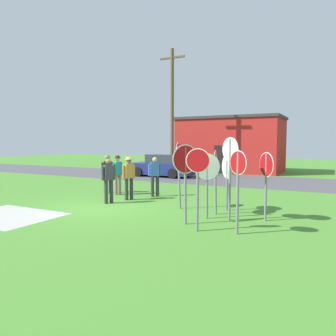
{
  "coord_description": "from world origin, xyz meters",
  "views": [
    {
      "loc": [
        7.34,
        -9.12,
        2.32
      ],
      "look_at": [
        1.42,
        2.23,
        1.3
      ],
      "focal_mm": 34.57,
      "sensor_mm": 36.0,
      "label": 1
    }
  ],
  "objects": [
    {
      "name": "stop_sign_nearest",
      "position": [
        3.94,
        0.71,
        1.42
      ],
      "size": [
        0.21,
        0.84,
        2.07
      ],
      "color": "slate",
      "rests_on": "ground"
    },
    {
      "name": "concrete_path",
      "position": [
        -1.83,
        -2.56,
        0.0
      ],
      "size": [
        3.2,
        2.4,
        0.01
      ],
      "primitive_type": "cube",
      "color": "#ADAAA3",
      "rests_on": "ground"
    },
    {
      "name": "stop_sign_leaning_right",
      "position": [
        5.54,
        0.57,
        1.38
      ],
      "size": [
        0.5,
        0.54,
        2.03
      ],
      "color": "slate",
      "rests_on": "ground"
    },
    {
      "name": "ground_plane",
      "position": [
        0.0,
        0.0,
        0.0
      ],
      "size": [
        80.0,
        80.0,
        0.0
      ],
      "primitive_type": "plane",
      "color": "#47842D"
    },
    {
      "name": "person_holding_notes",
      "position": [
        0.48,
        2.81,
        0.95
      ],
      "size": [
        0.46,
        0.4,
        1.69
      ],
      "color": "#2D2D33",
      "rests_on": "ground"
    },
    {
      "name": "parked_car_on_street",
      "position": [
        -3.15,
        10.17,
        0.69
      ],
      "size": [
        4.33,
        2.08,
        1.51
      ],
      "color": "navy",
      "rests_on": "ground"
    },
    {
      "name": "person_on_left",
      "position": [
        -0.05,
        1.63,
        1.01
      ],
      "size": [
        0.45,
        0.52,
        1.74
      ],
      "color": "#2D2D33",
      "rests_on": "ground"
    },
    {
      "name": "stop_sign_center_cluster",
      "position": [
        3.88,
        0.08,
        1.35
      ],
      "size": [
        0.68,
        0.51,
        1.99
      ],
      "color": "slate",
      "rests_on": "ground"
    },
    {
      "name": "person_with_sunhat",
      "position": [
        -1.22,
        2.47,
        0.98
      ],
      "size": [
        0.31,
        0.56,
        1.74
      ],
      "color": "#7A6B56",
      "rests_on": "ground"
    },
    {
      "name": "person_in_blue",
      "position": [
        -0.3,
        0.64,
        0.95
      ],
      "size": [
        0.35,
        0.53,
        1.69
      ],
      "color": "#2D2D33",
      "rests_on": "ground"
    },
    {
      "name": "building_background",
      "position": [
        -0.18,
        16.21,
        2.16
      ],
      "size": [
        8.01,
        4.87,
        4.3
      ],
      "color": "#B2231E",
      "rests_on": "ground"
    },
    {
      "name": "stop_sign_rear_left",
      "position": [
        4.09,
        1.46,
        1.3
      ],
      "size": [
        0.57,
        0.61,
        1.91
      ],
      "color": "slate",
      "rests_on": "ground"
    },
    {
      "name": "utility_pole",
      "position": [
        -2.65,
        10.65,
        4.47
      ],
      "size": [
        1.8,
        0.24,
        8.58
      ],
      "color": "brown",
      "rests_on": "ground"
    },
    {
      "name": "street_asphalt",
      "position": [
        0.0,
        10.38,
        0.0
      ],
      "size": [
        60.0,
        6.4,
        0.01
      ],
      "primitive_type": "cube",
      "color": "#4C4C51",
      "rests_on": "ground"
    },
    {
      "name": "stop_sign_far_back",
      "position": [
        4.17,
        -1.39,
        1.45
      ],
      "size": [
        0.62,
        0.18,
        2.17
      ],
      "color": "slate",
      "rests_on": "ground"
    },
    {
      "name": "stop_sign_tallest",
      "position": [
        4.58,
        0.12,
        1.68
      ],
      "size": [
        0.6,
        0.42,
        2.47
      ],
      "color": "slate",
      "rests_on": "ground"
    },
    {
      "name": "person_near_signs",
      "position": [
        -1.93,
        2.66,
        1.01
      ],
      "size": [
        0.48,
        0.48,
        1.74
      ],
      "color": "#4C5670",
      "rests_on": "ground"
    },
    {
      "name": "stop_sign_rear_right",
      "position": [
        3.6,
        -0.88,
        1.56
      ],
      "size": [
        0.49,
        0.7,
        2.26
      ],
      "color": "slate",
      "rests_on": "ground"
    },
    {
      "name": "stop_sign_low_front",
      "position": [
        5.18,
        -1.2,
        1.41
      ],
      "size": [
        0.52,
        0.36,
        2.12
      ],
      "color": "slate",
      "rests_on": "ground"
    },
    {
      "name": "stop_sign_leaning_left",
      "position": [
        2.5,
        0.99,
        1.55
      ],
      "size": [
        0.17,
        0.65,
        2.32
      ],
      "color": "slate",
      "rests_on": "ground"
    }
  ]
}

